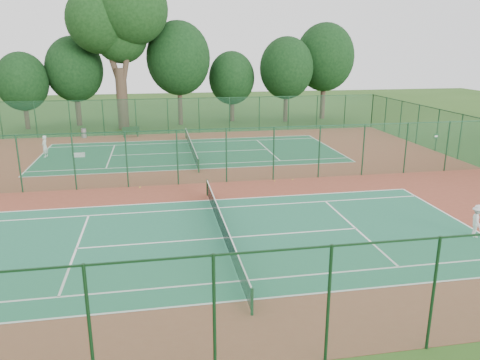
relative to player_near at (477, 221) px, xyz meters
The scene contains 19 objects.
ground 15.78m from the player_near, 136.27° to the left, with size 120.00×120.00×0.00m, color #2A4F18.
red_pad 15.78m from the player_near, 136.27° to the left, with size 40.00×36.00×0.01m, color brown.
court_near 11.57m from the player_near, behind, with size 23.77×10.97×0.01m, color #216B4C.
court_far 22.93m from the player_near, 119.78° to the left, with size 23.77×10.97×0.01m, color #1B5739.
fence_north 31.07m from the player_near, 111.51° to the left, with size 40.00×0.09×3.50m.
fence_south 13.46m from the player_near, 148.02° to the right, with size 40.00×0.09×3.50m.
fence_divider 15.79m from the player_near, 136.27° to the left, with size 40.00×0.09×3.50m.
tennis_net_near 11.54m from the player_near, behind, with size 0.10×12.90×0.97m.
tennis_net_far 22.92m from the player_near, 119.78° to the left, with size 0.10×12.90×0.97m.
player_near is the anchor object (origin of this frame).
player_far 30.55m from the player_near, 138.20° to the left, with size 0.62×0.41×1.69m, color white.
trash_bin 35.07m from the player_near, 126.58° to the left, with size 0.48×0.48×0.87m, color gray.
bench 32.31m from the player_near, 120.77° to the left, with size 1.68×0.74×1.00m.
kit_bag 28.33m from the player_near, 135.42° to the left, with size 0.85×0.32×0.32m, color silver.
stray_ball_a 12.49m from the player_near, 122.96° to the left, with size 0.06×0.06×0.06m, color gold.
stray_ball_b 11.95m from the player_near, 117.66° to the left, with size 0.06×0.06×0.06m, color yellow.
stray_ball_c 18.61m from the player_near, 145.34° to the left, with size 0.08×0.08×0.08m, color yellow.
big_tree 38.52m from the player_near, 117.79° to the left, with size 10.07×7.37×15.47m.
evergreen_row 36.80m from the player_near, 107.21° to the left, with size 39.00×5.00×12.00m, color black, non-canonical shape.
Camera 1 is at (-2.78, -28.49, 8.42)m, focal length 35.00 mm.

